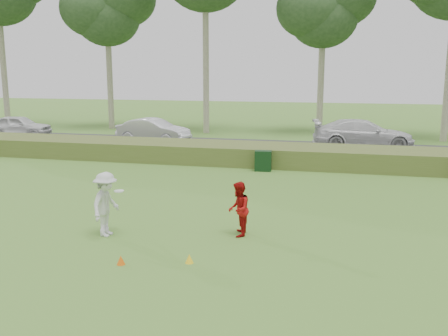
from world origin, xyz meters
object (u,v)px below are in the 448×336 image
(player_red, at_px, (239,209))
(utility_cabinet, at_px, (263,161))
(cone_yellow, at_px, (189,259))
(player_white, at_px, (106,204))
(car_left, at_px, (19,126))
(car_right, at_px, (363,134))
(cone_orange, at_px, (121,260))
(car_mid, at_px, (153,131))

(player_red, relative_size, utility_cabinet, 1.64)
(player_red, distance_m, cone_yellow, 2.43)
(player_white, height_order, car_left, player_white)
(car_right, bearing_deg, player_red, 159.83)
(cone_yellow, relative_size, car_left, 0.05)
(cone_orange, height_order, car_right, car_right)
(cone_orange, height_order, cone_yellow, same)
(utility_cabinet, bearing_deg, cone_orange, -102.59)
(player_white, bearing_deg, cone_orange, -142.59)
(player_red, bearing_deg, cone_yellow, -24.86)
(cone_orange, distance_m, cone_yellow, 1.61)
(car_left, distance_m, car_right, 22.53)
(player_red, xyz_separation_m, car_left, (-18.81, 16.53, 0.02))
(cone_orange, relative_size, car_left, 0.05)
(player_white, distance_m, cone_yellow, 3.24)
(cone_orange, relative_size, car_mid, 0.05)
(cone_orange, xyz_separation_m, cone_yellow, (1.54, 0.48, 0.00))
(cone_orange, height_order, car_mid, car_mid)
(car_left, bearing_deg, player_red, -140.36)
(player_red, xyz_separation_m, utility_cabinet, (-0.82, 9.08, -0.29))
(player_red, height_order, car_left, player_red)
(cone_orange, distance_m, car_mid, 19.68)
(player_red, bearing_deg, car_right, 160.20)
(player_red, height_order, car_mid, car_mid)
(car_left, xyz_separation_m, car_mid, (10.01, -0.70, 0.03))
(player_white, xyz_separation_m, car_left, (-15.28, 17.39, -0.11))
(player_white, relative_size, player_red, 1.18)
(cone_orange, distance_m, utility_cabinet, 11.88)
(car_mid, bearing_deg, car_right, -77.41)
(player_red, bearing_deg, player_white, -83.65)
(utility_cabinet, xyz_separation_m, car_right, (4.54, 7.61, 0.42))
(cone_yellow, relative_size, car_right, 0.04)
(player_red, bearing_deg, cone_orange, -46.89)
(player_red, distance_m, cone_orange, 3.58)
(car_right, bearing_deg, car_mid, 86.33)
(car_mid, xyz_separation_m, car_right, (12.52, 0.86, 0.07))
(cone_orange, xyz_separation_m, utility_cabinet, (1.42, 11.79, 0.35))
(player_red, relative_size, car_mid, 0.33)
(car_right, bearing_deg, cone_yellow, 159.22)
(car_left, bearing_deg, utility_cabinet, -121.55)
(player_white, distance_m, car_left, 23.15)
(cone_yellow, height_order, car_mid, car_mid)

